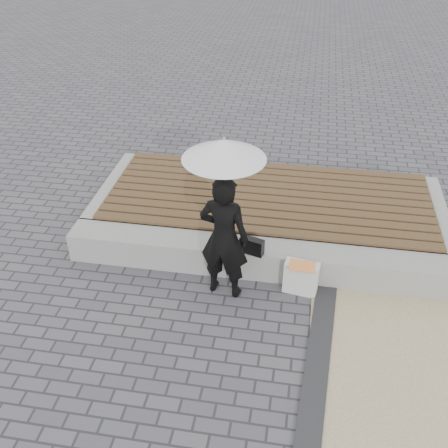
{
  "coord_description": "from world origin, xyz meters",
  "views": [
    {
      "loc": [
        0.45,
        -3.77,
        4.4
      ],
      "look_at": [
        -0.38,
        1.14,
        1.0
      ],
      "focal_mm": 42.5,
      "sensor_mm": 36.0,
      "label": 1
    }
  ],
  "objects_px": {
    "handbag": "(252,246)",
    "canvas_tote": "(301,278)",
    "seating_ledge": "(259,258)",
    "parasol": "(224,149)",
    "woman": "(224,238)"
  },
  "relations": [
    {
      "from": "parasol",
      "to": "handbag",
      "type": "relative_size",
      "value": 3.84
    },
    {
      "from": "seating_ledge",
      "to": "woman",
      "type": "relative_size",
      "value": 3.09
    },
    {
      "from": "seating_ledge",
      "to": "handbag",
      "type": "bearing_deg",
      "value": -116.5
    },
    {
      "from": "parasol",
      "to": "handbag",
      "type": "xyz_separation_m",
      "value": [
        0.3,
        0.3,
        -1.44
      ]
    },
    {
      "from": "handbag",
      "to": "canvas_tote",
      "type": "distance_m",
      "value": 0.71
    },
    {
      "from": "woman",
      "to": "handbag",
      "type": "xyz_separation_m",
      "value": [
        0.3,
        0.3,
        -0.3
      ]
    },
    {
      "from": "parasol",
      "to": "canvas_tote",
      "type": "xyz_separation_m",
      "value": [
        0.93,
        0.14,
        -1.72
      ]
    },
    {
      "from": "handbag",
      "to": "canvas_tote",
      "type": "xyz_separation_m",
      "value": [
        0.63,
        -0.16,
        -0.29
      ]
    },
    {
      "from": "seating_ledge",
      "to": "woman",
      "type": "distance_m",
      "value": 0.86
    },
    {
      "from": "parasol",
      "to": "canvas_tote",
      "type": "height_order",
      "value": "parasol"
    },
    {
      "from": "handbag",
      "to": "parasol",
      "type": "bearing_deg",
      "value": -117.13
    },
    {
      "from": "parasol",
      "to": "seating_ledge",
      "type": "bearing_deg",
      "value": 50.76
    },
    {
      "from": "woman",
      "to": "parasol",
      "type": "distance_m",
      "value": 1.13
    },
    {
      "from": "seating_ledge",
      "to": "parasol",
      "type": "xyz_separation_m",
      "value": [
        -0.38,
        -0.46,
        1.74
      ]
    },
    {
      "from": "handbag",
      "to": "seating_ledge",
      "type": "bearing_deg",
      "value": 81.15
    }
  ]
}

